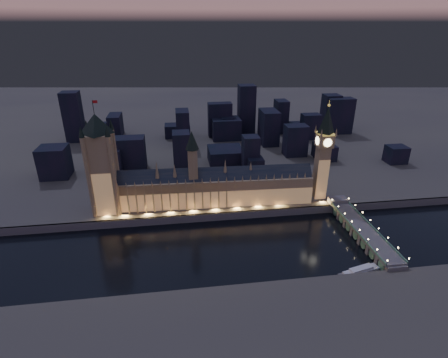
{
  "coord_description": "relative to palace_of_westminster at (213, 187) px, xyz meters",
  "views": [
    {
      "loc": [
        -38.1,
        -255.75,
        179.46
      ],
      "look_at": [
        5.0,
        55.0,
        38.0
      ],
      "focal_mm": 28.0,
      "sensor_mm": 36.0,
      "label": 1
    }
  ],
  "objects": [
    {
      "name": "north_bank",
      "position": [
        5.76,
        458.25,
        -22.37
      ],
      "size": [
        2000.0,
        960.0,
        8.0
      ],
      "primitive_type": "cube",
      "color": "#3A3539",
      "rests_on": "ground"
    },
    {
      "name": "palace_of_westminster",
      "position": [
        0.0,
        0.0,
        0.0
      ],
      "size": [
        202.0,
        27.52,
        78.0
      ],
      "color": "olive",
      "rests_on": "north_bank"
    },
    {
      "name": "river_boat",
      "position": [
        104.38,
        -114.56,
        -24.81
      ],
      "size": [
        38.41,
        17.22,
        4.5
      ],
      "color": "#564758",
      "rests_on": "ground"
    },
    {
      "name": "victoria_tower",
      "position": [
        -104.24,
        0.17,
        35.64
      ],
      "size": [
        31.68,
        31.68,
        109.37
      ],
      "color": "olive",
      "rests_on": "north_bank"
    },
    {
      "name": "ground_plane",
      "position": [
        5.76,
        -61.75,
        -26.37
      ],
      "size": [
        2000.0,
        2000.0,
        0.0
      ],
      "primitive_type": "plane",
      "color": "black",
      "rests_on": "ground"
    },
    {
      "name": "embankment_wall",
      "position": [
        5.76,
        -20.75,
        -22.37
      ],
      "size": [
        2000.0,
        2.5,
        8.0
      ],
      "primitive_type": "cube",
      "color": "#564758",
      "rests_on": "ground"
    },
    {
      "name": "city_backdrop",
      "position": [
        39.99,
        186.46,
        4.7
      ],
      "size": [
        469.05,
        215.63,
        80.02
      ],
      "color": "black",
      "rests_on": "north_bank"
    },
    {
      "name": "elizabeth_tower",
      "position": [
        113.76,
        0.17,
        39.1
      ],
      "size": [
        18.0,
        18.0,
        103.29
      ],
      "color": "olive",
      "rests_on": "north_bank"
    },
    {
      "name": "westminster_bridge",
      "position": [
        128.43,
        -65.2,
        -20.38
      ],
      "size": [
        18.69,
        113.0,
        15.9
      ],
      "color": "#564758",
      "rests_on": "ground"
    }
  ]
}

